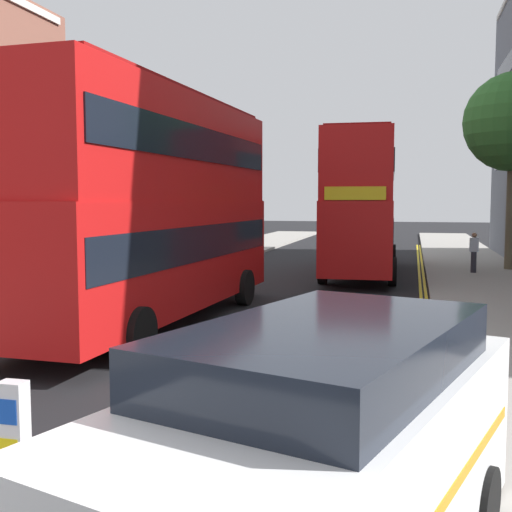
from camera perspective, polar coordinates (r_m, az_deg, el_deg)
name	(u,v)px	position (r m, az deg, el deg)	size (l,w,h in m)	color
sidewalk_right	(504,306)	(19.28, 21.44, -4.24)	(4.00, 80.00, 0.14)	#9E9991
sidewalk_left	(88,291)	(21.79, -14.88, -3.02)	(4.00, 80.00, 0.14)	#9E9991
kerb_line_outer	(429,318)	(17.16, 15.30, -5.40)	(0.10, 56.00, 0.01)	yellow
kerb_line_inner	(423,318)	(17.16, 14.77, -5.39)	(0.10, 56.00, 0.01)	yellow
traffic_island	(16,491)	(7.45, -20.80, -19.15)	(1.10, 2.20, 0.10)	#9E9991
keep_left_bollard	(14,439)	(7.24, -20.95, -15.11)	(0.36, 0.28, 1.11)	silver
double_decker_bus_away	(154,202)	(15.69, -9.14, 4.86)	(3.15, 10.90, 5.64)	red
double_decker_bus_oncoming	(362,201)	(26.42, 9.56, 4.90)	(3.05, 10.88, 5.64)	red
taxi_minivan	(316,465)	(5.05, 5.40, -18.21)	(3.21, 5.15, 2.12)	white
pedestrian_far	(474,252)	(27.06, 19.03, 0.36)	(0.34, 0.22, 1.62)	#2D2D38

